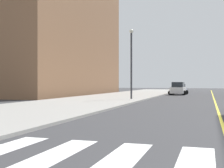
{
  "coord_description": "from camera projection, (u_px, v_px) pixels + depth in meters",
  "views": [
    {
      "loc": [
        -0.61,
        -3.36,
        1.92
      ],
      "look_at": [
        -11.0,
        29.58,
        1.78
      ],
      "focal_mm": 49.22,
      "sensor_mm": 36.0,
      "label": 1
    }
  ],
  "objects": [
    {
      "name": "street_lamp",
      "position": [
        131.0,
        58.0,
        33.55
      ],
      "size": [
        0.44,
        0.44,
        7.64
      ],
      "color": "#38383D",
      "rests_on": "sidewalk_kerb_west"
    },
    {
      "name": "car_white_second",
      "position": [
        178.0,
        89.0,
        48.91
      ],
      "size": [
        2.96,
        4.63,
        2.03
      ],
      "rotation": [
        0.0,
        0.0,
        -0.04
      ],
      "color": "silver",
      "rests_on": "ground"
    },
    {
      "name": "car_blue_nearest",
      "position": [
        181.0,
        89.0,
        55.31
      ],
      "size": [
        2.39,
        3.82,
        1.71
      ],
      "rotation": [
        0.0,
        0.0,
        0.0
      ],
      "color": "#2D479E",
      "rests_on": "ground"
    },
    {
      "name": "lane_divider_paint",
      "position": [
        213.0,
        97.0,
        41.18
      ],
      "size": [
        0.16,
        80.0,
        0.01
      ],
      "primitive_type": "cube",
      "color": "yellow",
      "rests_on": "ground"
    },
    {
      "name": "low_rise_brick_west",
      "position": [
        46.0,
        11.0,
        51.34
      ],
      "size": [
        16.0,
        32.0,
        27.8
      ],
      "primitive_type": "cube",
      "color": "brown",
      "rests_on": "ground"
    },
    {
      "name": "sidewalk_kerb_west",
      "position": [
        64.0,
        105.0,
        25.78
      ],
      "size": [
        10.0,
        120.0,
        0.15
      ],
      "primitive_type": "cube",
      "color": "gray",
      "rests_on": "ground"
    }
  ]
}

